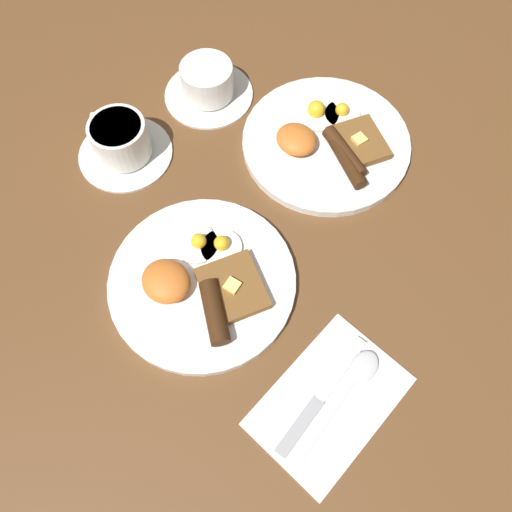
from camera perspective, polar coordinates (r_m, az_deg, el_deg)
ground_plane at (r=0.74m, az=-6.10°, el=-3.14°), size 3.00×3.00×0.00m
breakfast_plate_near at (r=0.73m, az=-6.21°, el=-2.92°), size 0.27×0.27×0.05m
breakfast_plate_far at (r=0.86m, az=8.10°, el=12.82°), size 0.28×0.28×0.05m
teacup_near at (r=0.86m, az=-15.15°, el=12.44°), size 0.16×0.16×0.07m
teacup_far at (r=0.92m, az=-5.56°, el=19.02°), size 0.16×0.16×0.06m
napkin at (r=0.69m, az=8.40°, el=-16.08°), size 0.14×0.21×0.01m
knife at (r=0.69m, az=7.08°, el=-16.14°), size 0.03×0.19×0.01m
spoon at (r=0.70m, az=11.40°, el=-13.51°), size 0.04×0.18×0.01m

